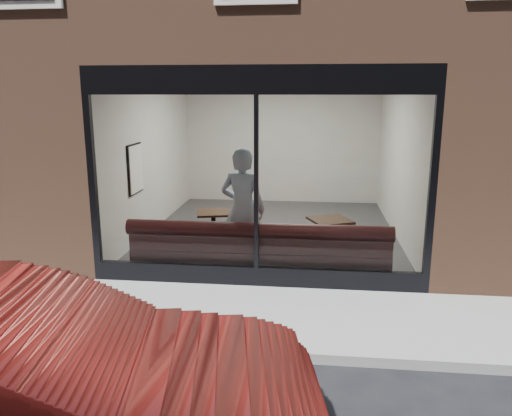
# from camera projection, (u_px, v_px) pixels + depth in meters

# --- Properties ---
(ground) EXTENTS (120.00, 120.00, 0.00)m
(ground) POSITION_uv_depth(u_px,v_px,m) (236.00, 355.00, 5.51)
(ground) COLOR black
(ground) RESTS_ON ground
(sidewalk_near) EXTENTS (40.00, 2.00, 0.01)m
(sidewalk_near) POSITION_uv_depth(u_px,v_px,m) (247.00, 315.00, 6.47)
(sidewalk_near) COLOR gray
(sidewalk_near) RESTS_ON ground
(kerb_near) EXTENTS (40.00, 0.10, 0.12)m
(kerb_near) POSITION_uv_depth(u_px,v_px,m) (235.00, 352.00, 5.44)
(kerb_near) COLOR gray
(kerb_near) RESTS_ON ground
(host_building_pier_left) EXTENTS (2.50, 12.00, 3.20)m
(host_building_pier_left) POSITION_uv_depth(u_px,v_px,m) (141.00, 140.00, 13.30)
(host_building_pier_left) COLOR brown
(host_building_pier_left) RESTS_ON ground
(host_building_pier_right) EXTENTS (2.50, 12.00, 3.20)m
(host_building_pier_right) POSITION_uv_depth(u_px,v_px,m) (431.00, 143.00, 12.48)
(host_building_pier_right) COLOR brown
(host_building_pier_right) RESTS_ON ground
(host_building_backfill) EXTENTS (5.00, 6.00, 3.20)m
(host_building_backfill) POSITION_uv_depth(u_px,v_px,m) (288.00, 132.00, 15.79)
(host_building_backfill) COLOR brown
(host_building_backfill) RESTS_ON ground
(cafe_floor) EXTENTS (6.00, 6.00, 0.00)m
(cafe_floor) POSITION_uv_depth(u_px,v_px,m) (272.00, 231.00, 10.34)
(cafe_floor) COLOR #2D2D30
(cafe_floor) RESTS_ON ground
(cafe_ceiling) EXTENTS (6.00, 6.00, 0.00)m
(cafe_ceiling) POSITION_uv_depth(u_px,v_px,m) (273.00, 73.00, 9.62)
(cafe_ceiling) COLOR white
(cafe_ceiling) RESTS_ON host_building_upper
(cafe_wall_back) EXTENTS (5.00, 0.00, 5.00)m
(cafe_wall_back) POSITION_uv_depth(u_px,v_px,m) (282.00, 141.00, 12.88)
(cafe_wall_back) COLOR beige
(cafe_wall_back) RESTS_ON ground
(cafe_wall_left) EXTENTS (0.00, 6.00, 6.00)m
(cafe_wall_left) POSITION_uv_depth(u_px,v_px,m) (152.00, 154.00, 10.25)
(cafe_wall_left) COLOR beige
(cafe_wall_left) RESTS_ON ground
(cafe_wall_right) EXTENTS (0.00, 6.00, 6.00)m
(cafe_wall_right) POSITION_uv_depth(u_px,v_px,m) (400.00, 157.00, 9.71)
(cafe_wall_right) COLOR beige
(cafe_wall_right) RESTS_ON ground
(storefront_kick) EXTENTS (5.00, 0.10, 0.30)m
(storefront_kick) POSITION_uv_depth(u_px,v_px,m) (256.00, 276.00, 7.46)
(storefront_kick) COLOR black
(storefront_kick) RESTS_ON ground
(storefront_header) EXTENTS (5.00, 0.10, 0.40)m
(storefront_header) POSITION_uv_depth(u_px,v_px,m) (256.00, 80.00, 6.81)
(storefront_header) COLOR black
(storefront_header) RESTS_ON host_building_upper
(storefront_mullion) EXTENTS (0.06, 0.10, 2.50)m
(storefront_mullion) POSITION_uv_depth(u_px,v_px,m) (256.00, 184.00, 7.14)
(storefront_mullion) COLOR black
(storefront_mullion) RESTS_ON storefront_kick
(storefront_glass) EXTENTS (4.80, 0.00, 4.80)m
(storefront_glass) POSITION_uv_depth(u_px,v_px,m) (256.00, 184.00, 7.11)
(storefront_glass) COLOR white
(storefront_glass) RESTS_ON storefront_kick
(banquette) EXTENTS (4.00, 0.55, 0.45)m
(banquette) POSITION_uv_depth(u_px,v_px,m) (259.00, 263.00, 7.83)
(banquette) COLOR #341213
(banquette) RESTS_ON cafe_floor
(person) EXTENTS (0.80, 0.59, 2.00)m
(person) POSITION_uv_depth(u_px,v_px,m) (243.00, 210.00, 7.98)
(person) COLOR #9FBED1
(person) RESTS_ON cafe_floor
(cafe_table_left) EXTENTS (0.70, 0.70, 0.04)m
(cafe_table_left) POSITION_uv_depth(u_px,v_px,m) (213.00, 213.00, 8.88)
(cafe_table_left) COLOR black
(cafe_table_left) RESTS_ON cafe_floor
(cafe_table_right) EXTENTS (0.82, 0.82, 0.04)m
(cafe_table_right) POSITION_uv_depth(u_px,v_px,m) (330.00, 220.00, 8.36)
(cafe_table_right) COLOR black
(cafe_table_right) RESTS_ON cafe_floor
(cafe_chair_left) EXTENTS (0.49, 0.49, 0.04)m
(cafe_chair_left) POSITION_uv_depth(u_px,v_px,m) (227.00, 235.00, 9.26)
(cafe_chair_left) COLOR black
(cafe_chair_left) RESTS_ON cafe_floor
(wall_poster) EXTENTS (0.02, 0.65, 0.87)m
(wall_poster) POSITION_uv_depth(u_px,v_px,m) (136.00, 169.00, 9.22)
(wall_poster) COLOR white
(wall_poster) RESTS_ON cafe_wall_left
(parked_car) EXTENTS (4.78, 2.36, 1.51)m
(parked_car) POSITION_uv_depth(u_px,v_px,m) (1.00, 402.00, 3.43)
(parked_car) COLOR #A5221C
(parked_car) RESTS_ON ground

